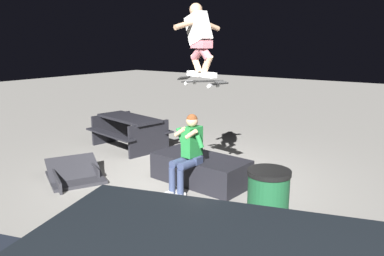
# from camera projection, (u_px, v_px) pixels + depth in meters

# --- Properties ---
(ground_plane) EXTENTS (40.00, 40.00, 0.00)m
(ground_plane) POSITION_uv_depth(u_px,v_px,m) (190.00, 180.00, 6.99)
(ground_plane) COLOR gray
(ledge_box_main) EXTENTS (1.80, 0.97, 0.48)m
(ledge_box_main) POSITION_uv_depth(u_px,v_px,m) (200.00, 170.00, 6.80)
(ledge_box_main) COLOR black
(ledge_box_main) RESTS_ON ground
(person_sitting_on_ledge) EXTENTS (0.60, 0.77, 1.32)m
(person_sitting_on_ledge) POSITION_uv_depth(u_px,v_px,m) (188.00, 150.00, 6.28)
(person_sitting_on_ledge) COLOR #2D3856
(person_sitting_on_ledge) RESTS_ON ground
(skateboard) EXTENTS (1.04, 0.48, 0.13)m
(skateboard) POSITION_uv_depth(u_px,v_px,m) (201.00, 81.00, 5.98)
(skateboard) COLOR black
(skater_airborne) EXTENTS (0.64, 0.87, 1.12)m
(skater_airborne) POSITION_uv_depth(u_px,v_px,m) (199.00, 37.00, 5.87)
(skater_airborne) COLOR white
(kicker_ramp) EXTENTS (1.38, 1.31, 0.41)m
(kicker_ramp) POSITION_uv_depth(u_px,v_px,m) (75.00, 175.00, 7.01)
(kicker_ramp) COLOR #28282D
(kicker_ramp) RESTS_ON ground
(picnic_table_back) EXTENTS (1.93, 1.65, 0.75)m
(picnic_table_back) POSITION_uv_depth(u_px,v_px,m) (129.00, 127.00, 9.01)
(picnic_table_back) COLOR black
(picnic_table_back) RESTS_ON ground
(trash_bin) EXTENTS (0.55, 0.55, 0.92)m
(trash_bin) POSITION_uv_depth(u_px,v_px,m) (268.00, 204.00, 4.82)
(trash_bin) COLOR #19512D
(trash_bin) RESTS_ON ground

